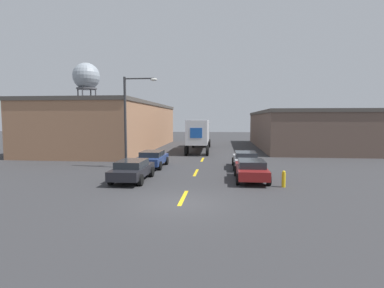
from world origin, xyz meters
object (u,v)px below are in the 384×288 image
object	(u,v)px
semi_truck	(199,132)
parked_car_left_far	(153,158)
parked_car_right_near	(251,169)
water_tower	(86,77)
parked_car_right_mid	(245,159)
parked_car_left_near	(132,169)
street_lamp	(129,115)
fire_hydrant	(284,179)

from	to	relation	value
semi_truck	parked_car_left_far	size ratio (longest dim) A/B	2.89
parked_car_right_near	water_tower	xyz separation A→B (m)	(-31.08, 43.22, 12.22)
parked_car_right_mid	water_tower	xyz separation A→B (m)	(-31.08, 38.38, 12.22)
water_tower	parked_car_right_mid	bearing A→B (deg)	-51.00
semi_truck	water_tower	distance (m)	37.67
parked_car_left_near	street_lamp	world-z (taller)	street_lamp
parked_car_right_mid	water_tower	size ratio (longest dim) A/B	0.28
parked_car_left_near	parked_car_left_far	xyz separation A→B (m)	(0.00, 5.52, 0.00)
water_tower	fire_hydrant	world-z (taller)	water_tower
parked_car_right_near	fire_hydrant	xyz separation A→B (m)	(1.70, -1.72, -0.25)
semi_truck	water_tower	size ratio (longest dim) A/B	0.82
parked_car_left_far	water_tower	size ratio (longest dim) A/B	0.28
water_tower	parked_car_left_near	bearing A→B (deg)	-61.91
parked_car_left_near	parked_car_right_near	size ratio (longest dim) A/B	1.00
parked_car_left_near	semi_truck	bearing A→B (deg)	81.71
parked_car_left_near	water_tower	xyz separation A→B (m)	(-23.51, 44.05, 12.22)
semi_truck	water_tower	world-z (taller)	water_tower
parked_car_left_near	fire_hydrant	bearing A→B (deg)	-5.49
parked_car_left_far	fire_hydrant	distance (m)	11.28
parked_car_right_near	water_tower	world-z (taller)	water_tower
water_tower	parked_car_left_far	bearing A→B (deg)	-58.61
parked_car_right_mid	street_lamp	xyz separation A→B (m)	(-9.29, -0.68, 3.57)
parked_car_right_near	water_tower	distance (m)	54.62
semi_truck	parked_car_right_near	bearing A→B (deg)	-76.81
parked_car_right_near	street_lamp	xyz separation A→B (m)	(-9.29, 4.17, 3.57)
parked_car_left_near	street_lamp	distance (m)	6.38
street_lamp	fire_hydrant	world-z (taller)	street_lamp
parked_car_left_far	water_tower	bearing A→B (deg)	121.39
parked_car_left_far	parked_car_right_near	distance (m)	8.91
parked_car_left_far	parked_car_right_near	bearing A→B (deg)	-31.81
water_tower	fire_hydrant	distance (m)	57.01
semi_truck	parked_car_left_far	xyz separation A→B (m)	(-2.81, -13.77, -1.59)
parked_car_left_near	parked_car_right_mid	distance (m)	9.46
semi_truck	water_tower	xyz separation A→B (m)	(-26.32, 24.76, 10.63)
parked_car_right_mid	parked_car_left_far	world-z (taller)	same
semi_truck	fire_hydrant	xyz separation A→B (m)	(6.46, -20.19, -1.84)
parked_car_right_mid	fire_hydrant	xyz separation A→B (m)	(1.70, -6.56, -0.25)
semi_truck	parked_car_left_near	xyz separation A→B (m)	(-2.81, -19.29, -1.59)
parked_car_left_far	parked_car_right_near	size ratio (longest dim) A/B	1.00
semi_truck	street_lamp	xyz separation A→B (m)	(-4.53, -14.30, 1.98)
parked_car_left_far	semi_truck	bearing A→B (deg)	78.46
parked_car_left_far	water_tower	xyz separation A→B (m)	(-23.51, 38.53, 12.22)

